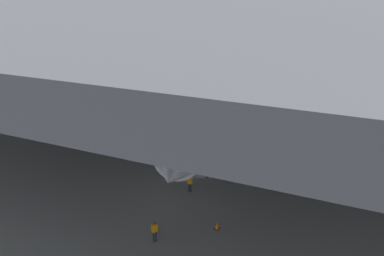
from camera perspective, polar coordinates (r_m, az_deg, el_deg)
ground_plane at (r=49.49m, az=-3.28°, el=-0.90°), size 110.00×110.00×0.00m
hangar_structure at (r=58.91m, az=3.07°, el=17.32°), size 121.00×99.00×15.66m
airplane_main at (r=48.02m, az=0.73°, el=3.04°), size 38.59×38.93×12.36m
boarding_stairs at (r=38.68m, az=-0.06°, el=-5.66°), size 4.60×2.72×4.84m
crew_worker_near_nose at (r=29.08m, az=-5.40°, el=-14.44°), size 0.37×0.49×1.69m
crew_worker_by_stairs at (r=35.40m, az=-0.32°, el=-7.81°), size 0.54×0.28×1.65m
airplane_distant at (r=93.89m, az=-9.77°, el=10.65°), size 33.42×33.14×10.84m
traffic_cone_orange at (r=30.74m, az=3.62°, el=-13.84°), size 0.36×0.36×0.60m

